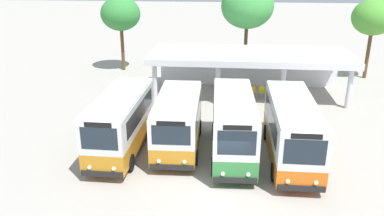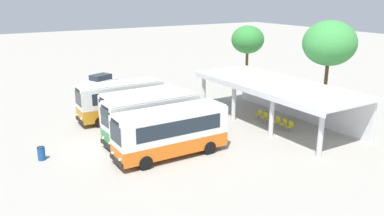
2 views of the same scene
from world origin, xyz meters
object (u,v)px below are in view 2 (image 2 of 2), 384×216
Objects in this scene: city_bus_fourth_amber at (171,130)px; parked_car_flank at (100,82)px; waiting_chair_second_from_end at (265,116)px; city_bus_nearest_orange at (121,99)px; waiting_chair_fifth_seat at (284,123)px; waiting_chair_far_end_seat at (290,126)px; city_bus_middle_cream at (152,117)px; waiting_chair_fourth_seat at (277,121)px; city_bus_second_in_row at (142,108)px; waiting_chair_middle_seat at (270,119)px; litter_bin_apron at (41,153)px; waiting_chair_end_by_column at (259,114)px.

city_bus_fourth_amber reaches higher than parked_car_flank.
parked_car_flank is at bearing -157.59° from waiting_chair_second_from_end.
parked_car_flank is at bearing 169.50° from city_bus_nearest_orange.
waiting_chair_fifth_seat is 1.00× the size of waiting_chair_far_end_seat.
waiting_chair_fourth_seat is at bearing 77.28° from city_bus_middle_cream.
city_bus_second_in_row is 1.47× the size of parked_car_flank.
city_bus_second_in_row reaches higher than waiting_chair_fourth_seat.
litter_bin_apron is (-2.34, -17.66, -0.07)m from waiting_chair_middle_seat.
waiting_chair_fourth_seat is at bearing 21.05° from parked_car_flank.
city_bus_fourth_amber is 21.32m from parked_car_flank.
waiting_chair_end_by_column is at bearing 23.29° from parked_car_flank.
city_bus_nearest_orange is at bearing -10.50° from parked_car_flank.
city_bus_fourth_amber is 9.01× the size of waiting_chair_end_by_column.
waiting_chair_second_from_end is at bearing 67.62° from city_bus_second_in_row.
parked_car_flank is 5.22× the size of waiting_chair_fourth_seat.
waiting_chair_second_from_end and waiting_chair_far_end_seat have the same top height.
parked_car_flank is 23.22m from waiting_chair_far_end_seat.
waiting_chair_fifth_seat is (-0.04, 10.23, -1.29)m from city_bus_fourth_amber.
city_bus_fourth_amber is 9.01× the size of waiting_chair_second_from_end.
waiting_chair_fourth_seat is (8.39, 10.07, -1.28)m from city_bus_nearest_orange.
waiting_chair_second_from_end is 2.19m from waiting_chair_fifth_seat.
waiting_chair_far_end_seat is (21.85, 7.85, -0.30)m from parked_car_flank.
city_bus_middle_cream reaches higher than waiting_chair_far_end_seat.
city_bus_nearest_orange is at bearing 179.68° from city_bus_middle_cream.
city_bus_middle_cream is 8.35× the size of waiting_chair_second_from_end.
city_bus_fourth_amber is (9.16, -0.14, 0.00)m from city_bus_nearest_orange.
waiting_chair_far_end_seat is (0.73, -0.02, 0.00)m from waiting_chair_fifth_seat.
waiting_chair_second_from_end is at bearing 55.35° from city_bus_nearest_orange.
city_bus_fourth_amber reaches higher than city_bus_second_in_row.
waiting_chair_end_by_column is at bearing -179.28° from waiting_chair_fifth_seat.
city_bus_fourth_amber reaches higher than waiting_chair_far_end_seat.
litter_bin_apron is (17.32, -9.87, -0.37)m from parked_car_flank.
city_bus_fourth_amber is 10.32m from waiting_chair_fourth_seat.
waiting_chair_end_by_column is 2.92m from waiting_chair_fifth_seat.
litter_bin_apron is (2.26, -8.27, -1.25)m from city_bus_second_in_row.
parked_car_flank is (-21.16, 2.36, -0.98)m from city_bus_fourth_amber.
parked_car_flank is at bearing -158.95° from waiting_chair_fourth_seat.
city_bus_nearest_orange reaches higher than city_bus_second_in_row.
waiting_chair_fifth_seat is at bearing 90.24° from city_bus_fourth_amber.
city_bus_nearest_orange is 12.67m from waiting_chair_middle_seat.
waiting_chair_second_from_end is at bearing 102.39° from city_bus_fourth_amber.
waiting_chair_end_by_column is 1.00× the size of waiting_chair_fifth_seat.
parked_car_flank is 5.22× the size of waiting_chair_middle_seat.
waiting_chair_second_from_end is 1.00× the size of waiting_chair_far_end_seat.
city_bus_middle_cream is 10.18m from waiting_chair_end_by_column.
city_bus_nearest_orange is at bearing 124.80° from litter_bin_apron.
parked_car_flank reaches higher than waiting_chair_second_from_end.
waiting_chair_far_end_seat is at bearing 0.25° from waiting_chair_end_by_column.
city_bus_fourth_amber reaches higher than waiting_chair_fourth_seat.
litter_bin_apron reaches higher than waiting_chair_second_from_end.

